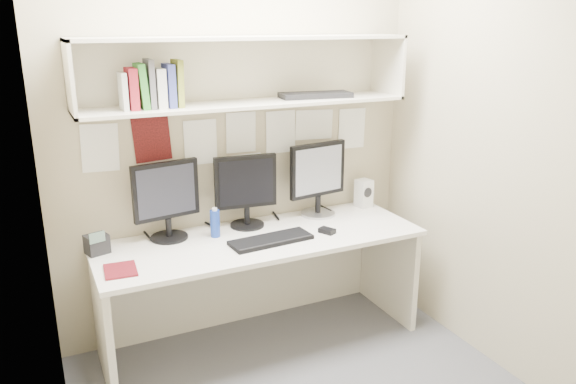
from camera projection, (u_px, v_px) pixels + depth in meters
name	position (u px, v px, depth m)	size (l,w,h in m)	color
wall_back	(238.00, 136.00, 3.59)	(2.40, 0.02, 2.60)	tan
wall_front	(448.00, 241.00, 1.86)	(2.40, 0.02, 2.60)	tan
wall_left	(43.00, 205.00, 2.24)	(0.02, 2.00, 2.60)	tan
wall_right	(495.00, 149.00, 3.22)	(0.02, 2.00, 2.60)	tan
desk	(261.00, 290.00, 3.56)	(2.00, 0.70, 0.73)	silver
overhead_hutch	(244.00, 70.00, 3.35)	(2.00, 0.38, 0.40)	beige
pinned_papers	(238.00, 143.00, 3.60)	(1.92, 0.01, 0.48)	white
monitor_left	(166.00, 198.00, 3.36)	(0.41, 0.23, 0.48)	black
monitor_center	(246.00, 188.00, 3.57)	(0.40, 0.22, 0.47)	black
monitor_right	(318.00, 177.00, 3.78)	(0.43, 0.24, 0.50)	#A5A5AA
keyboard	(271.00, 240.00, 3.37)	(0.50, 0.18, 0.02)	black
mouse	(327.00, 231.00, 3.51)	(0.06, 0.10, 0.03)	black
speaker	(364.00, 193.00, 3.99)	(0.11, 0.12, 0.20)	silver
blue_bottle	(215.00, 223.00, 3.43)	(0.06, 0.06, 0.18)	#163399
maroon_notebook	(120.00, 270.00, 2.98)	(0.17, 0.20, 0.01)	#5D1017
desk_phone	(97.00, 244.00, 3.19)	(0.15, 0.14, 0.15)	black
book_stack	(152.00, 87.00, 3.08)	(0.33, 0.16, 0.27)	silver
hutch_tray	(316.00, 95.00, 3.54)	(0.45, 0.17, 0.03)	black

